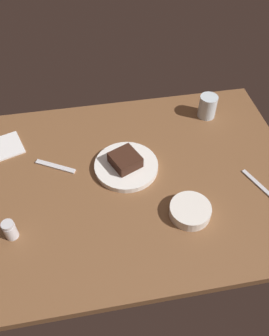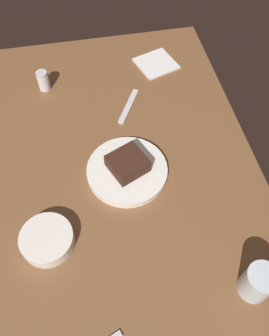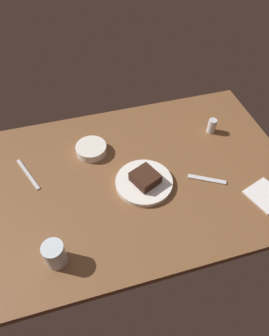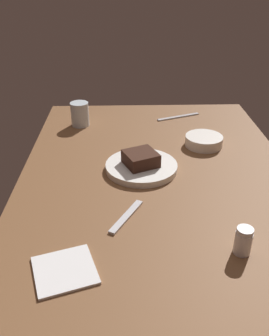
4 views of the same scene
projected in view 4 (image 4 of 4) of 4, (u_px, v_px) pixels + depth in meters
The scene contains 9 objects.
dining_table at pixel (158, 176), 115.37cm from camera, with size 120.00×84.00×3.00cm, color brown.
dessert_plate at pixel (141, 167), 115.20cm from camera, with size 22.29×22.29×2.02cm, color white.
chocolate_cake_slice at pixel (141, 159), 113.44cm from camera, with size 9.35×8.95×4.13cm, color #381E14.
salt_shaker at pixel (243, 241), 81.47cm from camera, with size 3.83×3.83×6.64cm.
water_glass at pixel (80, 114), 144.55cm from camera, with size 7.03×7.03×9.24cm, color silver.
side_bowl at pixel (204, 141), 129.75cm from camera, with size 13.00×13.00×3.65cm, color white.
dessert_spoon at pixel (126, 217), 94.03cm from camera, with size 15.00×1.80×0.70cm, color silver.
butter_knife at pixel (178, 117), 153.90cm from camera, with size 19.00×1.40×0.50cm, color silver.
folded_napkin at pixel (65, 270), 77.84cm from camera, with size 12.24×12.53×0.60cm, color white.
Camera 4 is at (99.11, -10.04, 60.19)cm, focal length 39.72 mm.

